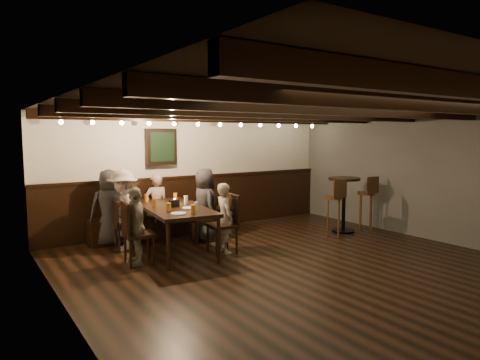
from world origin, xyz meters
TOP-DOWN VIEW (x-y plane):
  - room at (-0.29, 2.21)m, footprint 7.00×7.00m
  - dining_table at (-1.17, 2.06)m, footprint 1.17×2.16m
  - chair_left_near at (-1.83, 2.59)m, footprint 0.44×0.44m
  - chair_left_far at (-1.94, 1.69)m, footprint 0.49×0.49m
  - chair_right_near at (-0.41, 2.42)m, footprint 0.44×0.44m
  - chair_right_far at (-0.51, 1.53)m, footprint 0.50×0.50m
  - person_bench_left at (-1.96, 3.06)m, footprint 0.72×0.52m
  - person_bench_centre at (-1.05, 3.10)m, footprint 0.49×0.35m
  - person_bench_right at (-0.17, 2.85)m, footprint 0.64×0.53m
  - person_left_near at (-1.87, 2.59)m, footprint 0.62×0.96m
  - person_left_far at (-1.97, 1.70)m, footprint 0.37×0.73m
  - person_right_near at (-0.38, 2.42)m, footprint 0.51×0.71m
  - person_right_far at (-0.48, 1.52)m, footprint 0.33×0.46m
  - pint_a at (-1.37, 2.79)m, footprint 0.07×0.07m
  - pint_b at (-0.85, 2.67)m, footprint 0.07×0.07m
  - pint_c at (-1.46, 2.19)m, footprint 0.07×0.07m
  - pint_d at (-0.85, 2.22)m, footprint 0.07×0.07m
  - pint_e at (-1.44, 1.64)m, footprint 0.07×0.07m
  - pint_f at (-1.04, 1.49)m, footprint 0.07×0.07m
  - pint_g at (-1.22, 1.26)m, footprint 0.07×0.07m
  - plate_near at (-1.40, 1.38)m, footprint 0.24×0.24m
  - plate_far at (-1.03, 1.74)m, footprint 0.24×0.24m
  - condiment_caddy at (-1.18, 2.01)m, footprint 0.15×0.10m
  - candle at (-1.02, 2.34)m, footprint 0.05×0.05m
  - high_top_table at (2.35, 1.48)m, footprint 0.63×0.63m
  - bar_stool_left at (1.85, 1.27)m, footprint 0.36×0.38m
  - bar_stool_right at (2.85, 1.32)m, footprint 0.36×0.37m

SIDE VIEW (x-z plane):
  - chair_right_near at x=-0.41m, z-range -0.17..0.70m
  - chair_left_near at x=-1.83m, z-range -0.17..0.71m
  - chair_left_far at x=-1.94m, z-range -0.19..0.78m
  - chair_right_far at x=-0.51m, z-range -0.19..0.80m
  - bar_stool_left at x=1.85m, z-range -0.15..0.99m
  - bar_stool_right at x=2.85m, z-range -0.15..0.99m
  - person_right_far at x=-0.48m, z-range 0.00..1.18m
  - person_left_far at x=-1.97m, z-range 0.00..1.20m
  - person_bench_right at x=-0.17m, z-range 0.00..1.22m
  - person_bench_centre at x=-1.05m, z-range 0.00..1.24m
  - person_right_near at x=-0.38m, z-range 0.00..1.37m
  - person_bench_left at x=-1.96m, z-range 0.00..1.38m
  - person_left_near at x=-1.87m, z-range 0.00..1.40m
  - dining_table at x=-1.17m, z-range 0.32..1.10m
  - high_top_table at x=2.35m, z-range 0.18..1.30m
  - plate_near at x=-1.40m, z-range 0.78..0.79m
  - plate_far at x=-1.03m, z-range 0.78..0.79m
  - candle at x=-1.02m, z-range 0.78..0.83m
  - condiment_caddy at x=-1.18m, z-range 0.78..0.90m
  - pint_a at x=-1.37m, z-range 0.78..0.92m
  - pint_b at x=-0.85m, z-range 0.78..0.92m
  - pint_c at x=-1.46m, z-range 0.78..0.92m
  - pint_d at x=-0.85m, z-range 0.78..0.92m
  - pint_e at x=-1.44m, z-range 0.78..0.92m
  - pint_f at x=-1.04m, z-range 0.78..0.92m
  - pint_g at x=-1.22m, z-range 0.78..0.92m
  - room at x=-0.29m, z-range -2.43..4.57m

